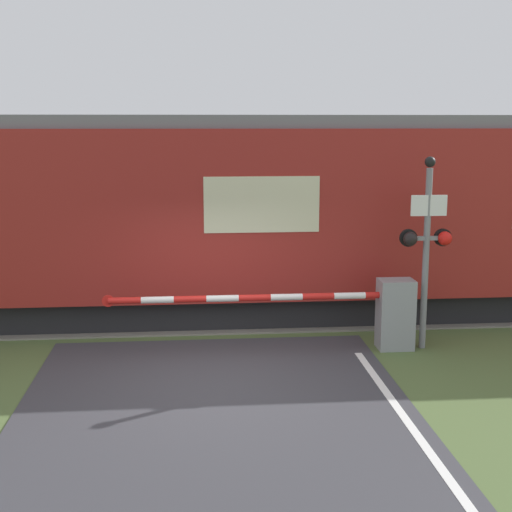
# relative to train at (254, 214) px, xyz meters

# --- Properties ---
(ground_plane) EXTENTS (80.00, 80.00, 0.00)m
(ground_plane) POSITION_rel_train_xyz_m (-0.96, -3.89, -2.04)
(ground_plane) COLOR #4C6033
(track_bed) EXTENTS (36.00, 3.20, 0.13)m
(track_bed) POSITION_rel_train_xyz_m (-0.96, 0.00, -2.01)
(track_bed) COLOR slate
(track_bed) RESTS_ON ground_plane
(train) EXTENTS (20.73, 3.21, 3.98)m
(train) POSITION_rel_train_xyz_m (0.00, 0.00, 0.00)
(train) COLOR black
(train) RESTS_ON ground_plane
(crossing_barrier) EXTENTS (5.26, 0.44, 1.21)m
(crossing_barrier) POSITION_rel_train_xyz_m (1.83, -2.63, -1.37)
(crossing_barrier) COLOR gray
(crossing_barrier) RESTS_ON ground_plane
(signal_post) EXTENTS (0.90, 0.26, 3.30)m
(signal_post) POSITION_rel_train_xyz_m (2.70, -2.64, -0.15)
(signal_post) COLOR gray
(signal_post) RESTS_ON ground_plane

